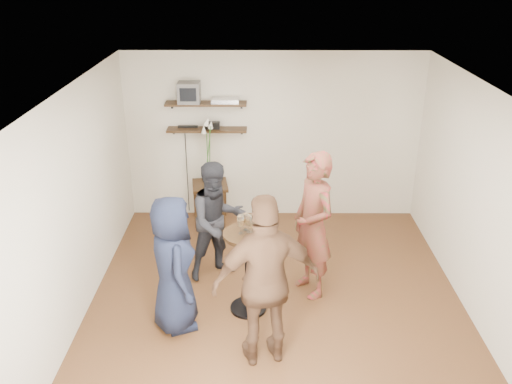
% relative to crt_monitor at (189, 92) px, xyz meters
% --- Properties ---
extents(room, '(4.58, 5.08, 2.68)m').
position_rel_crt_monitor_xyz_m(room, '(1.24, -2.38, -0.72)').
color(room, '#4A2518').
rests_on(room, ground).
extents(shelf_upper, '(1.20, 0.25, 0.04)m').
position_rel_crt_monitor_xyz_m(shelf_upper, '(0.24, 0.00, -0.17)').
color(shelf_upper, black).
rests_on(shelf_upper, room).
extents(shelf_lower, '(1.20, 0.25, 0.04)m').
position_rel_crt_monitor_xyz_m(shelf_lower, '(0.24, 0.00, -0.57)').
color(shelf_lower, black).
rests_on(shelf_lower, room).
extents(crt_monitor, '(0.32, 0.30, 0.30)m').
position_rel_crt_monitor_xyz_m(crt_monitor, '(0.00, 0.00, 0.00)').
color(crt_monitor, '#59595B').
rests_on(crt_monitor, shelf_upper).
extents(dvd_deck, '(0.40, 0.24, 0.06)m').
position_rel_crt_monitor_xyz_m(dvd_deck, '(0.53, 0.00, -0.12)').
color(dvd_deck, silver).
rests_on(dvd_deck, shelf_upper).
extents(radio, '(0.22, 0.10, 0.10)m').
position_rel_crt_monitor_xyz_m(radio, '(0.32, 0.00, -0.50)').
color(radio, black).
rests_on(radio, shelf_lower).
extents(power_strip, '(0.30, 0.05, 0.03)m').
position_rel_crt_monitor_xyz_m(power_strip, '(-0.05, 0.05, -0.54)').
color(power_strip, black).
rests_on(power_strip, shelf_lower).
extents(side_table, '(0.60, 0.60, 0.63)m').
position_rel_crt_monitor_xyz_m(side_table, '(0.27, -0.17, -1.49)').
color(side_table, black).
rests_on(side_table, room).
extents(vase_lilies, '(0.20, 0.21, 1.08)m').
position_rel_crt_monitor_xyz_m(vase_lilies, '(0.27, -0.18, -1.04)').
color(vase_lilies, silver).
rests_on(vase_lilies, side_table).
extents(drinks_table, '(0.56, 0.56, 1.02)m').
position_rel_crt_monitor_xyz_m(drinks_table, '(0.90, -2.48, -1.36)').
color(drinks_table, black).
rests_on(drinks_table, room).
extents(wine_glass_fl, '(0.07, 0.07, 0.22)m').
position_rel_crt_monitor_xyz_m(wine_glass_fl, '(0.83, -2.49, -0.84)').
color(wine_glass_fl, silver).
rests_on(wine_glass_fl, drinks_table).
extents(wine_glass_fr, '(0.06, 0.06, 0.19)m').
position_rel_crt_monitor_xyz_m(wine_glass_fr, '(0.95, -2.50, -0.87)').
color(wine_glass_fr, silver).
rests_on(wine_glass_fr, drinks_table).
extents(wine_glass_bl, '(0.07, 0.07, 0.20)m').
position_rel_crt_monitor_xyz_m(wine_glass_bl, '(0.87, -2.41, -0.86)').
color(wine_glass_bl, silver).
rests_on(wine_glass_bl, drinks_table).
extents(wine_glass_br, '(0.07, 0.07, 0.21)m').
position_rel_crt_monitor_xyz_m(wine_glass_br, '(0.92, -2.46, -0.85)').
color(wine_glass_br, silver).
rests_on(wine_glass_br, drinks_table).
extents(person_plaid, '(0.69, 0.79, 1.83)m').
position_rel_crt_monitor_xyz_m(person_plaid, '(1.67, -2.09, -1.10)').
color(person_plaid, red).
rests_on(person_plaid, room).
extents(person_dark, '(0.95, 0.88, 1.57)m').
position_rel_crt_monitor_xyz_m(person_dark, '(0.50, -1.71, -1.23)').
color(person_dark, black).
rests_on(person_dark, room).
extents(person_navy, '(0.74, 0.90, 1.58)m').
position_rel_crt_monitor_xyz_m(person_navy, '(0.09, -2.77, -1.23)').
color(person_navy, black).
rests_on(person_navy, room).
extents(person_brown, '(1.16, 0.69, 1.86)m').
position_rel_crt_monitor_xyz_m(person_brown, '(1.10, -3.31, -1.09)').
color(person_brown, '#4E3221').
rests_on(person_brown, room).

